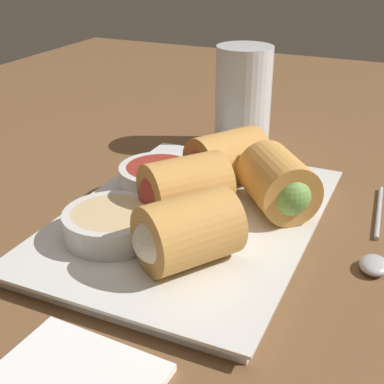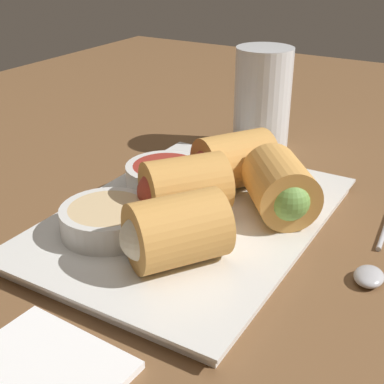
{
  "view_description": "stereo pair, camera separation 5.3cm",
  "coord_description": "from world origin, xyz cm",
  "px_view_note": "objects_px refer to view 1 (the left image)",
  "views": [
    {
      "loc": [
        -40.79,
        -19.66,
        29.28
      ],
      "look_at": [
        2.62,
        0.02,
        5.95
      ],
      "focal_mm": 50.0,
      "sensor_mm": 36.0,
      "label": 1
    },
    {
      "loc": [
        -38.35,
        -24.34,
        29.28
      ],
      "look_at": [
        2.62,
        0.02,
        5.95
      ],
      "focal_mm": 50.0,
      "sensor_mm": 36.0,
      "label": 2
    }
  ],
  "objects_px": {
    "serving_plate": "(192,220)",
    "drinking_glass": "(243,98)",
    "dipping_bowl_near": "(160,176)",
    "spoon": "(375,250)",
    "dipping_bowl_far": "(112,223)"
  },
  "relations": [
    {
      "from": "spoon",
      "to": "drinking_glass",
      "type": "distance_m",
      "value": 0.31
    },
    {
      "from": "spoon",
      "to": "drinking_glass",
      "type": "xyz_separation_m",
      "value": [
        0.22,
        0.21,
        0.06
      ]
    },
    {
      "from": "dipping_bowl_near",
      "to": "drinking_glass",
      "type": "relative_size",
      "value": 0.65
    },
    {
      "from": "dipping_bowl_near",
      "to": "spoon",
      "type": "height_order",
      "value": "dipping_bowl_near"
    },
    {
      "from": "drinking_glass",
      "to": "dipping_bowl_near",
      "type": "bearing_deg",
      "value": 172.49
    },
    {
      "from": "dipping_bowl_far",
      "to": "drinking_glass",
      "type": "xyz_separation_m",
      "value": [
        0.31,
        -0.02,
        0.04
      ]
    },
    {
      "from": "serving_plate",
      "to": "dipping_bowl_far",
      "type": "relative_size",
      "value": 3.76
    },
    {
      "from": "serving_plate",
      "to": "spoon",
      "type": "height_order",
      "value": "serving_plate"
    },
    {
      "from": "spoon",
      "to": "dipping_bowl_far",
      "type": "bearing_deg",
      "value": 112.33
    },
    {
      "from": "dipping_bowl_far",
      "to": "dipping_bowl_near",
      "type": "bearing_deg",
      "value": 4.02
    },
    {
      "from": "serving_plate",
      "to": "drinking_glass",
      "type": "height_order",
      "value": "drinking_glass"
    },
    {
      "from": "serving_plate",
      "to": "spoon",
      "type": "relative_size",
      "value": 1.77
    },
    {
      "from": "dipping_bowl_near",
      "to": "serving_plate",
      "type": "bearing_deg",
      "value": -125.17
    },
    {
      "from": "dipping_bowl_far",
      "to": "drinking_glass",
      "type": "distance_m",
      "value": 0.31
    },
    {
      "from": "dipping_bowl_near",
      "to": "drinking_glass",
      "type": "xyz_separation_m",
      "value": [
        0.2,
        -0.03,
        0.04
      ]
    }
  ]
}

